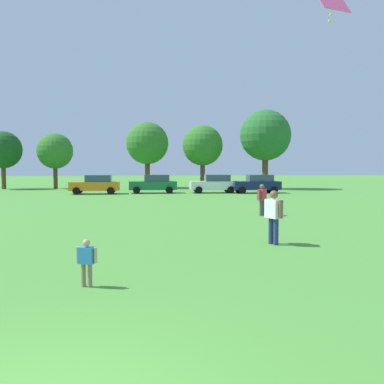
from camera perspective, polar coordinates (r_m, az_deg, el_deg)
ground_plane at (r=34.41m, az=-7.93°, el=-0.78°), size 160.00×160.00×0.00m
child_kite_flyer at (r=9.34m, az=-13.47°, el=-8.37°), size 0.44×0.28×0.98m
adult_bystander at (r=14.11m, az=10.51°, el=-2.62°), size 0.50×0.76×1.70m
bystander_near_trees at (r=22.22m, az=9.03°, el=-0.64°), size 0.55×0.60×1.57m
kite at (r=17.77m, az=17.68°, el=22.25°), size 1.39×0.97×1.14m
parked_car_orange_0 at (r=39.96m, az=-12.34°, el=0.98°), size 4.30×2.02×1.68m
parked_car_green_1 at (r=40.45m, az=-4.95°, el=1.07°), size 4.30×2.02×1.68m
parked_car_white_2 at (r=40.70m, az=2.90°, el=1.09°), size 4.30×2.02×1.68m
parked_car_navy_3 at (r=40.85m, az=8.39°, el=1.07°), size 4.30×2.02×1.68m
tree_far_left at (r=51.62m, az=-23.23°, el=5.01°), size 3.99×3.99×6.22m
tree_left at (r=50.85m, az=-17.28°, el=5.06°), size 3.91×3.91×6.09m
tree_center at (r=50.37m, az=-5.80°, el=6.27°), size 4.78×4.78×7.46m
tree_right at (r=49.54m, az=1.38°, el=6.01°), size 4.52×4.52×7.04m
tree_far_right at (r=48.53m, az=9.46°, el=7.22°), size 5.48×5.48×8.55m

